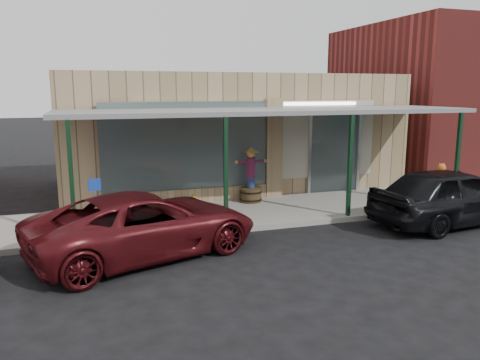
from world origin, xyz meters
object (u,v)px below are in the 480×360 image
object	(u,v)px
barrel_pumpkin	(193,210)
parked_sedan	(451,196)
barrel_scarecrow	(251,183)
car_maroon	(146,224)
handicap_sign	(95,199)

from	to	relation	value
barrel_pumpkin	parked_sedan	xyz separation A→B (m)	(6.71, -2.26, 0.41)
barrel_scarecrow	car_maroon	world-z (taller)	barrel_scarecrow
barrel_pumpkin	parked_sedan	bearing A→B (deg)	-18.63
handicap_sign	parked_sedan	world-z (taller)	parked_sedan
handicap_sign	car_maroon	world-z (taller)	handicap_sign
parked_sedan	car_maroon	xyz separation A→B (m)	(-8.24, 0.15, -0.09)
parked_sedan	car_maroon	bearing A→B (deg)	83.50
barrel_scarecrow	handicap_sign	world-z (taller)	barrel_scarecrow
barrel_scarecrow	barrel_pumpkin	bearing A→B (deg)	-144.90
barrel_scarecrow	handicap_sign	xyz separation A→B (m)	(-4.74, -2.18, 0.32)
handicap_sign	barrel_pumpkin	bearing A→B (deg)	3.17
parked_sedan	handicap_sign	bearing A→B (deg)	75.63
barrel_scarecrow	car_maroon	distance (m)	5.09
barrel_scarecrow	barrel_pumpkin	xyz separation A→B (m)	(-2.19, -1.37, -0.35)
handicap_sign	parked_sedan	bearing A→B (deg)	-23.40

